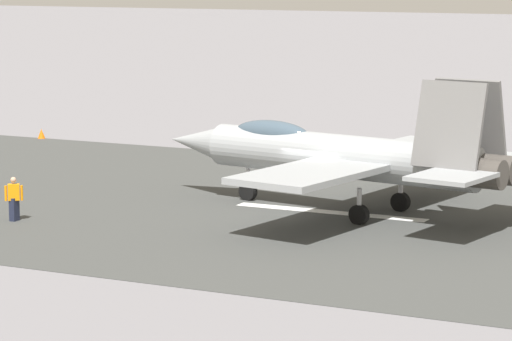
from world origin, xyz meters
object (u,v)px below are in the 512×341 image
fighter_jet (345,155)px  crew_person (14,199)px  marker_cone_mid (331,154)px  marker_cone_far (41,134)px

fighter_jet → crew_person: (10.77, 7.00, -1.48)m
crew_person → fighter_jet: bearing=-147.0°
marker_cone_mid → marker_cone_far: size_ratio=1.00×
marker_cone_far → marker_cone_mid: bearing=180.0°
fighter_jet → marker_cone_far: bearing=-28.5°
fighter_jet → marker_cone_mid: size_ratio=29.72×
crew_person → marker_cone_mid: crew_person is taller
crew_person → marker_cone_mid: 20.35m
fighter_jet → crew_person: 12.93m
crew_person → marker_cone_mid: size_ratio=3.12×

